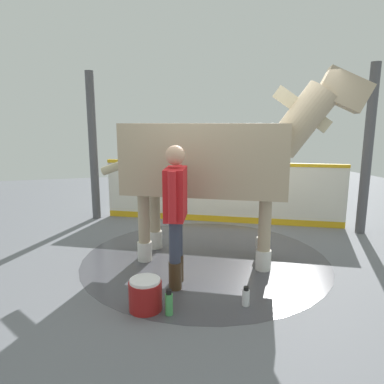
% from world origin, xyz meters
% --- Properties ---
extents(ground_plane, '(16.00, 16.00, 0.02)m').
position_xyz_m(ground_plane, '(0.00, 0.00, -0.01)').
color(ground_plane, slate).
extents(wet_patch, '(3.44, 3.44, 0.00)m').
position_xyz_m(wet_patch, '(-0.04, 0.13, 0.00)').
color(wet_patch, '#4C4C54').
rests_on(wet_patch, ground).
extents(barrier_wall, '(2.04, 4.15, 1.17)m').
position_xyz_m(barrier_wall, '(1.66, -0.68, 0.54)').
color(barrier_wall, silver).
rests_on(barrier_wall, ground).
extents(roof_post_near, '(0.16, 0.16, 2.84)m').
position_xyz_m(roof_post_near, '(0.40, -2.83, 1.42)').
color(roof_post_near, '#4C4C51').
rests_on(roof_post_near, ground).
extents(roof_post_far, '(0.16, 0.16, 2.84)m').
position_xyz_m(roof_post_far, '(2.54, 1.65, 1.42)').
color(roof_post_far, '#4C4C51').
rests_on(roof_post_far, ground).
extents(horse, '(1.87, 3.26, 2.55)m').
position_xyz_m(horse, '(-0.09, 0.02, 1.41)').
color(horse, tan).
rests_on(horse, ground).
extents(handler, '(0.63, 0.36, 1.65)m').
position_xyz_m(handler, '(-0.76, 0.70, 0.95)').
color(handler, '#47331E').
rests_on(handler, ground).
extents(wash_bucket, '(0.34, 0.34, 0.33)m').
position_xyz_m(wash_bucket, '(-1.23, 1.12, 0.16)').
color(wash_bucket, maroon).
rests_on(wash_bucket, ground).
extents(bottle_shampoo, '(0.08, 0.08, 0.21)m').
position_xyz_m(bottle_shampoo, '(-1.41, 0.10, 0.10)').
color(bottle_shampoo, white).
rests_on(bottle_shampoo, ground).
extents(bottle_spray, '(0.08, 0.08, 0.27)m').
position_xyz_m(bottle_spray, '(-1.39, 0.91, 0.12)').
color(bottle_spray, '#4CA559').
rests_on(bottle_spray, ground).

